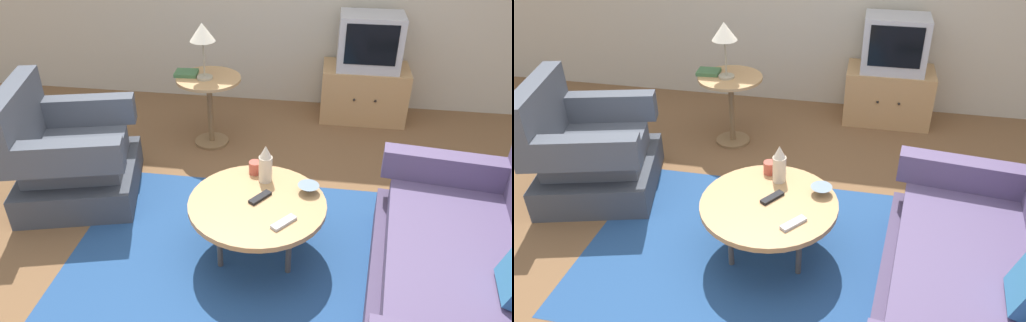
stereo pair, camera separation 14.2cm
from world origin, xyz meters
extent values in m
plane|color=brown|center=(0.00, 0.00, 0.00)|extent=(16.00, 16.00, 0.00)
cube|color=navy|center=(0.09, -0.08, 0.00)|extent=(2.42, 1.62, 0.00)
cube|color=#3E424B|center=(-1.35, 0.40, 0.12)|extent=(1.03, 1.05, 0.24)
cube|color=#4C515B|center=(-1.35, 0.40, 0.33)|extent=(0.82, 0.75, 0.18)
cube|color=#4C515B|center=(-1.68, 0.31, 0.66)|extent=(0.36, 0.88, 0.48)
cube|color=#4C515B|center=(-1.26, 0.05, 0.53)|extent=(0.84, 0.35, 0.22)
cube|color=#4C515B|center=(-1.44, 0.75, 0.53)|extent=(0.84, 0.35, 0.22)
cube|color=#4B3E5C|center=(1.23, -0.43, 0.12)|extent=(1.08, 1.73, 0.24)
cube|color=#5B4C70|center=(1.23, -0.43, 0.33)|extent=(0.91, 1.44, 0.18)
cube|color=#5B4C70|center=(1.32, 0.31, 0.52)|extent=(0.91, 0.24, 0.19)
cylinder|color=tan|center=(0.09, -0.08, 0.39)|extent=(0.86, 0.86, 0.04)
cylinder|color=#4C4742|center=(0.05, 0.19, 0.19)|extent=(0.04, 0.04, 0.37)
cylinder|color=#4C4742|center=(-0.13, -0.24, 0.19)|extent=(0.04, 0.04, 0.37)
cylinder|color=#4C4742|center=(0.31, -0.23, 0.19)|extent=(0.04, 0.04, 0.37)
cylinder|color=tan|center=(-0.54, 1.33, 0.62)|extent=(0.56, 0.56, 0.02)
cylinder|color=brown|center=(-0.54, 1.33, 0.31)|extent=(0.05, 0.05, 0.61)
cylinder|color=brown|center=(-0.54, 1.33, 0.01)|extent=(0.31, 0.31, 0.02)
cube|color=tan|center=(0.84, 2.07, 0.26)|extent=(0.82, 0.48, 0.53)
sphere|color=black|center=(0.74, 1.82, 0.29)|extent=(0.02, 0.02, 0.02)
sphere|color=black|center=(0.93, 1.82, 0.29)|extent=(0.02, 0.02, 0.02)
cube|color=#B7B7BC|center=(0.84, 2.05, 0.79)|extent=(0.58, 0.39, 0.51)
cube|color=black|center=(0.84, 1.85, 0.82)|extent=(0.46, 0.01, 0.37)
cylinder|color=#9E937A|center=(-0.57, 1.30, 0.65)|extent=(0.14, 0.14, 0.02)
cylinder|color=#9E937A|center=(-0.57, 1.30, 0.81)|extent=(0.02, 0.02, 0.31)
cone|color=beige|center=(-0.57, 1.30, 1.04)|extent=(0.21, 0.21, 0.15)
cylinder|color=beige|center=(0.11, 0.17, 0.50)|extent=(0.09, 0.09, 0.18)
cone|color=beige|center=(0.11, 0.17, 0.63)|extent=(0.08, 0.08, 0.09)
cylinder|color=#B74C3D|center=(0.02, 0.25, 0.45)|extent=(0.08, 0.08, 0.09)
torus|color=#B74C3D|center=(0.08, 0.25, 0.45)|extent=(0.06, 0.01, 0.06)
cone|color=slate|center=(0.39, 0.07, 0.44)|extent=(0.14, 0.14, 0.05)
cube|color=black|center=(0.10, -0.04, 0.42)|extent=(0.14, 0.16, 0.02)
cube|color=#B2B2B7|center=(0.27, -0.27, 0.42)|extent=(0.15, 0.16, 0.02)
cube|color=#3D663D|center=(-0.74, 1.35, 0.65)|extent=(0.20, 0.17, 0.03)
camera|label=1|loc=(0.44, -2.48, 2.20)|focal=34.03mm
camera|label=2|loc=(0.58, -2.46, 2.20)|focal=34.03mm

